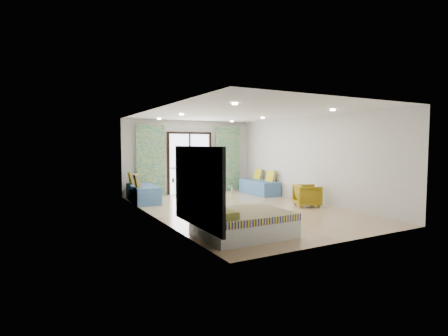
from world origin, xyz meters
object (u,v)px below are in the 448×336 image
bed (242,223)px  armchair (307,195)px  coffee_table (220,187)px  daybed_left (142,193)px  daybed_right (259,187)px

bed → armchair: (3.40, 1.88, 0.10)m
bed → coffee_table: size_ratio=2.29×
coffee_table → armchair: bearing=-55.3°
daybed_left → coffee_table: 2.50m
coffee_table → armchair: (1.66, -2.39, -0.04)m
armchair → daybed_right: bearing=18.1°
daybed_left → armchair: bearing=-34.5°
armchair → daybed_left: bearing=74.2°
bed → daybed_right: 5.88m
daybed_right → armchair: daybed_right is taller
daybed_right → coffee_table: 1.89m
bed → daybed_right: (3.59, 4.66, 0.02)m
coffee_table → armchair: coffee_table is taller
daybed_right → bed: bearing=-125.6°
bed → daybed_left: (-0.64, 5.02, 0.04)m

